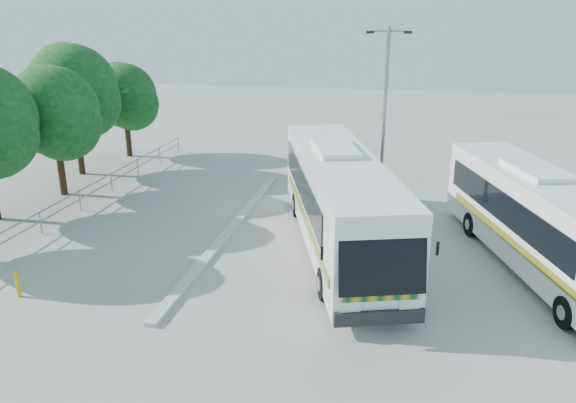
% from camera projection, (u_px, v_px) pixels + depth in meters
% --- Properties ---
extents(ground, '(100.00, 100.00, 0.00)m').
position_uv_depth(ground, '(272.00, 254.00, 21.76)').
color(ground, '#A6A6A1').
rests_on(ground, ground).
extents(kerb_divider, '(0.40, 16.00, 0.15)m').
position_uv_depth(kerb_divider, '(231.00, 229.00, 24.04)').
color(kerb_divider, '#B2B2AD').
rests_on(kerb_divider, ground).
extents(railing, '(0.06, 22.00, 1.00)m').
position_uv_depth(railing, '(90.00, 189.00, 27.17)').
color(railing, gray).
rests_on(railing, ground).
extents(tree_far_c, '(4.97, 4.69, 6.49)m').
position_uv_depth(tree_far_c, '(55.00, 112.00, 27.48)').
color(tree_far_c, '#382314').
rests_on(tree_far_c, ground).
extents(tree_far_d, '(5.62, 5.30, 7.33)m').
position_uv_depth(tree_far_d, '(74.00, 90.00, 30.96)').
color(tree_far_d, '#382314').
rests_on(tree_far_d, ground).
extents(tree_far_e, '(4.54, 4.28, 5.92)m').
position_uv_depth(tree_far_e, '(125.00, 96.00, 35.30)').
color(tree_far_e, '#382314').
rests_on(tree_far_e, ground).
extents(coach_main, '(6.47, 13.43, 3.68)m').
position_uv_depth(coach_main, '(339.00, 199.00, 21.74)').
color(coach_main, white).
rests_on(coach_main, ground).
extents(coach_adjacent, '(5.74, 12.38, 3.38)m').
position_uv_depth(coach_adjacent, '(543.00, 222.00, 19.80)').
color(coach_adjacent, white).
rests_on(coach_adjacent, ground).
extents(lamppost, '(2.03, 0.39, 8.30)m').
position_uv_depth(lamppost, '(385.00, 110.00, 26.01)').
color(lamppost, gray).
rests_on(lamppost, ground).
extents(bollard, '(0.14, 0.14, 0.95)m').
position_uv_depth(bollard, '(18.00, 284.00, 18.32)').
color(bollard, '#C69F0B').
rests_on(bollard, ground).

